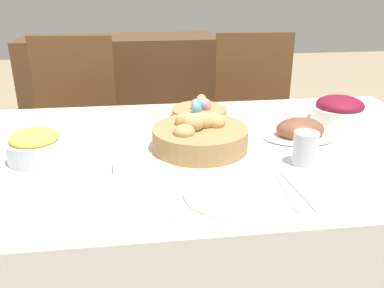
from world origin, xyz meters
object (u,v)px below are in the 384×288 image
at_px(beet_salad_bowl, 339,109).
at_px(butter_dish, 133,164).
at_px(chair_far_left, 74,133).
at_px(drinking_cup, 305,148).
at_px(knife, 287,191).
at_px(sideboard, 123,103).
at_px(fork, 174,199).
at_px(spoon, 298,191).
at_px(ham_platter, 300,131).
at_px(dinner_plate, 231,194).
at_px(chair_far_right, 255,125).
at_px(egg_basket, 200,111).
at_px(bread_basket, 200,135).
at_px(pineapple_bowl, 35,146).

bearing_deg(beet_salad_bowl, butter_dish, -156.88).
xyz_separation_m(chair_far_left, drinking_cup, (0.80, -1.01, 0.29)).
bearing_deg(knife, chair_far_left, 125.12).
relative_size(sideboard, fork, 6.49).
distance_m(beet_salad_bowl, spoon, 0.62).
distance_m(sideboard, ham_platter, 1.72).
relative_size(ham_platter, knife, 1.26).
bearing_deg(dinner_plate, chair_far_right, 70.93).
bearing_deg(ham_platter, egg_basket, 139.02).
relative_size(knife, drinking_cup, 2.04).
height_order(ham_platter, beet_salad_bowl, beet_salad_bowl).
height_order(fork, spoon, same).
xyz_separation_m(dinner_plate, knife, (0.14, 0.00, -0.00)).
bearing_deg(egg_basket, knife, -78.23).
distance_m(beet_salad_bowl, dinner_plate, 0.73).
distance_m(dinner_plate, butter_dish, 0.30).
distance_m(fork, spoon, 0.31).
relative_size(spoon, butter_dish, 1.85).
relative_size(knife, spoon, 1.00).
distance_m(chair_far_left, fork, 1.26).
relative_size(ham_platter, dinner_plate, 1.07).
relative_size(beet_salad_bowl, drinking_cup, 2.10).
bearing_deg(bread_basket, knife, -60.75).
height_order(chair_far_left, drinking_cup, chair_far_left).
distance_m(ham_platter, pineapple_bowl, 0.83).
relative_size(bread_basket, spoon, 1.51).
bearing_deg(egg_basket, chair_far_left, 135.79).
distance_m(bread_basket, ham_platter, 0.35).
bearing_deg(bread_basket, dinner_plate, -84.06).
relative_size(bread_basket, egg_basket, 1.41).
height_order(sideboard, egg_basket, sideboard).
relative_size(chair_far_left, fork, 5.07).
bearing_deg(dinner_plate, ham_platter, 48.74).
relative_size(chair_far_right, sideboard, 0.78).
xyz_separation_m(beet_salad_bowl, spoon, (-0.35, -0.51, -0.04)).
bearing_deg(chair_far_left, bread_basket, -54.11).
bearing_deg(bread_basket, fork, -109.38).
xyz_separation_m(sideboard, butter_dish, (0.09, -1.73, 0.33)).
relative_size(chair_far_right, chair_far_left, 1.00).
bearing_deg(dinner_plate, bread_basket, 95.94).
xyz_separation_m(chair_far_right, pineapple_bowl, (-0.92, -0.89, 0.29)).
bearing_deg(beet_salad_bowl, pineapple_bowl, -167.33).
xyz_separation_m(sideboard, egg_basket, (0.34, -1.30, 0.34)).
relative_size(beet_salad_bowl, spoon, 1.03).
bearing_deg(ham_platter, beet_salad_bowl, 36.31).
bearing_deg(dinner_plate, spoon, 0.00).
bearing_deg(spoon, dinner_plate, 175.70).
bearing_deg(bread_basket, ham_platter, 7.60).
bearing_deg(dinner_plate, pineapple_bowl, 151.69).
distance_m(bread_basket, spoon, 0.37).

